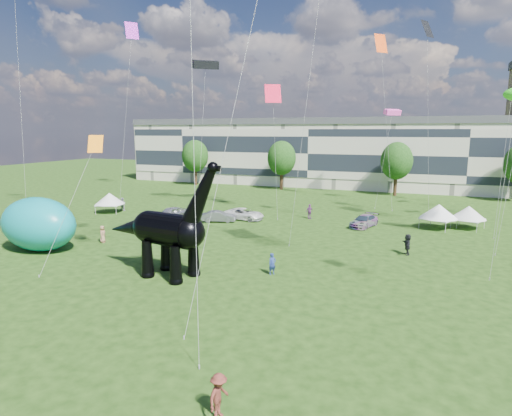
% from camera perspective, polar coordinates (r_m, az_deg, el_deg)
% --- Properties ---
extents(ground, '(220.00, 220.00, 0.00)m').
position_cam_1_polar(ground, '(27.07, -8.26, -13.22)').
color(ground, '#16330C').
rests_on(ground, ground).
extents(terrace_row, '(78.00, 11.00, 12.00)m').
position_cam_1_polar(terrace_row, '(86.04, 7.89, 7.04)').
color(terrace_row, beige).
rests_on(terrace_row, ground).
extents(tree_far_left, '(5.20, 5.20, 9.44)m').
position_cam_1_polar(tree_far_left, '(85.85, -8.13, 7.22)').
color(tree_far_left, '#382314').
rests_on(tree_far_left, ground).
extents(tree_mid_left, '(5.20, 5.20, 9.44)m').
position_cam_1_polar(tree_mid_left, '(78.49, 3.44, 7.03)').
color(tree_mid_left, '#382314').
rests_on(tree_mid_left, ground).
extents(tree_mid_right, '(5.20, 5.20, 9.44)m').
position_cam_1_polar(tree_mid_right, '(74.68, 18.26, 6.37)').
color(tree_mid_right, '#382314').
rests_on(tree_mid_right, ground).
extents(dinosaur_sculpture, '(11.11, 3.71, 9.04)m').
position_cam_1_polar(dinosaur_sculpture, '(32.45, -12.10, -3.00)').
color(dinosaur_sculpture, black).
rests_on(dinosaur_sculpture, ground).
extents(car_silver, '(2.78, 4.72, 1.51)m').
position_cam_1_polar(car_silver, '(53.49, -11.32, -0.68)').
color(car_silver, silver).
rests_on(car_silver, ground).
extents(car_grey, '(4.27, 2.70, 1.33)m').
position_cam_1_polar(car_grey, '(51.08, -5.01, -1.13)').
color(car_grey, slate).
rests_on(car_grey, ground).
extents(car_white, '(5.26, 2.87, 1.40)m').
position_cam_1_polar(car_white, '(52.20, -1.63, -0.80)').
color(car_white, white).
rests_on(car_white, ground).
extents(car_dark, '(3.15, 5.00, 1.35)m').
position_cam_1_polar(car_dark, '(49.76, 14.21, -1.70)').
color(car_dark, '#595960').
rests_on(car_dark, ground).
extents(gazebo_near, '(4.75, 4.75, 2.55)m').
position_cam_1_polar(gazebo_near, '(52.77, 26.48, -0.57)').
color(gazebo_near, silver).
rests_on(gazebo_near, ground).
extents(gazebo_far, '(5.25, 5.25, 2.76)m').
position_cam_1_polar(gazebo_far, '(51.30, 23.18, -0.43)').
color(gazebo_far, white).
rests_on(gazebo_far, ground).
extents(gazebo_left, '(4.71, 4.71, 2.63)m').
position_cam_1_polar(gazebo_left, '(59.74, -18.95, 1.17)').
color(gazebo_left, silver).
rests_on(gazebo_left, ground).
extents(inflatable_teal, '(8.02, 5.26, 4.86)m').
position_cam_1_polar(inflatable_teal, '(43.30, -27.02, -1.92)').
color(inflatable_teal, '#0C8D97').
rests_on(inflatable_teal, ground).
extents(visitors, '(37.84, 38.69, 1.86)m').
position_cam_1_polar(visitors, '(39.04, -2.63, -4.35)').
color(visitors, '#A27151').
rests_on(visitors, ground).
extents(kites, '(69.19, 47.12, 30.46)m').
position_cam_1_polar(kites, '(48.15, 14.98, 25.03)').
color(kites, red).
rests_on(kites, ground).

